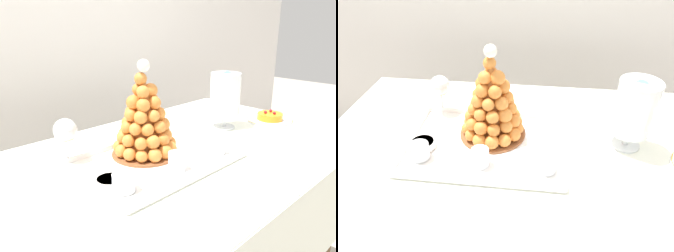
# 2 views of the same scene
# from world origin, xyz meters

# --- Properties ---
(backdrop_wall) EXTENTS (4.80, 0.10, 2.50)m
(backdrop_wall) POSITION_xyz_m (0.00, 0.95, 1.25)
(backdrop_wall) COLOR silver
(backdrop_wall) RESTS_ON ground_plane
(buffet_table) EXTENTS (1.45, 0.90, 0.80)m
(buffet_table) POSITION_xyz_m (0.00, 0.00, 0.69)
(buffet_table) COLOR brown
(buffet_table) RESTS_ON ground_plane
(serving_tray) EXTENTS (0.53, 0.38, 0.02)m
(serving_tray) POSITION_xyz_m (-0.13, -0.01, 0.80)
(serving_tray) COLOR white
(serving_tray) RESTS_ON buffet_table
(croquembouche) EXTENTS (0.23, 0.23, 0.33)m
(croquembouche) POSITION_xyz_m (-0.11, 0.05, 0.93)
(croquembouche) COLOR brown
(croquembouche) RESTS_ON serving_tray
(dessert_cup_left) EXTENTS (0.06, 0.06, 0.05)m
(dessert_cup_left) POSITION_xyz_m (-0.33, -0.10, 0.83)
(dessert_cup_left) COLOR silver
(dessert_cup_left) RESTS_ON serving_tray
(dessert_cup_mid_left) EXTENTS (0.06, 0.06, 0.06)m
(dessert_cup_mid_left) POSITION_xyz_m (-0.13, -0.11, 0.83)
(dessert_cup_mid_left) COLOR silver
(dessert_cup_mid_left) RESTS_ON serving_tray
(dessert_cup_centre) EXTENTS (0.06, 0.06, 0.06)m
(dessert_cup_centre) POSITION_xyz_m (0.07, -0.12, 0.83)
(dessert_cup_centre) COLOR silver
(dessert_cup_centre) RESTS_ON serving_tray
(creme_brulee_ramekin) EXTENTS (0.08, 0.08, 0.02)m
(creme_brulee_ramekin) POSITION_xyz_m (-0.34, -0.05, 0.82)
(creme_brulee_ramekin) COLOR white
(creme_brulee_ramekin) RESTS_ON serving_tray
(macaron_goblet) EXTENTS (0.13, 0.13, 0.26)m
(macaron_goblet) POSITION_xyz_m (0.34, 0.05, 0.94)
(macaron_goblet) COLOR white
(macaron_goblet) RESTS_ON buffet_table
(fruit_tart_plate) EXTENTS (0.21, 0.21, 0.05)m
(fruit_tart_plate) POSITION_xyz_m (0.57, -0.04, 0.81)
(fruit_tart_plate) COLOR white
(fruit_tart_plate) RESTS_ON buffet_table
(wine_glass) EXTENTS (0.08, 0.08, 0.15)m
(wine_glass) POSITION_xyz_m (-0.34, 0.18, 0.91)
(wine_glass) COLOR silver
(wine_glass) RESTS_ON buffet_table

